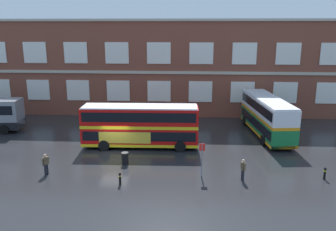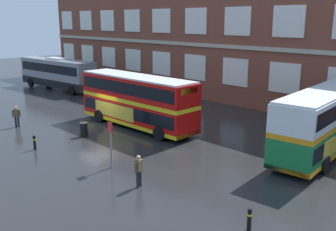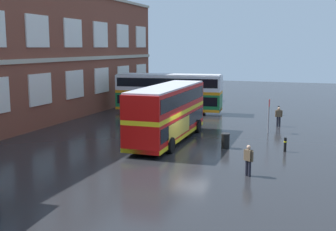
# 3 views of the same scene
# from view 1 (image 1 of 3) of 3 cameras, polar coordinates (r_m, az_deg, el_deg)

# --- Properties ---
(ground_plane) EXTENTS (120.00, 120.00, 0.00)m
(ground_plane) POSITION_cam_1_polar(r_m,az_deg,el_deg) (34.00, -8.16, -5.19)
(ground_plane) COLOR #232326
(brick_terminal_building) EXTENTS (57.71, 8.19, 12.25)m
(brick_terminal_building) POSITION_cam_1_polar(r_m,az_deg,el_deg) (48.47, -7.33, 7.99)
(brick_terminal_building) COLOR brown
(brick_terminal_building) RESTS_ON ground
(double_decker_near) EXTENTS (11.07, 3.09, 4.07)m
(double_decker_near) POSITION_cam_1_polar(r_m,az_deg,el_deg) (33.26, -4.58, -1.64)
(double_decker_near) COLOR red
(double_decker_near) RESTS_ON ground
(double_decker_middle) EXTENTS (3.78, 11.21, 4.07)m
(double_decker_middle) POSITION_cam_1_polar(r_m,az_deg,el_deg) (38.29, 15.92, -0.00)
(double_decker_middle) COLOR #197038
(double_decker_middle) RESTS_ON ground
(waiting_passenger) EXTENTS (0.33, 0.64, 1.70)m
(waiting_passenger) POSITION_cam_1_polar(r_m,az_deg,el_deg) (27.00, 12.23, -8.57)
(waiting_passenger) COLOR black
(waiting_passenger) RESTS_ON ground
(second_passenger) EXTENTS (0.41, 0.60, 1.70)m
(second_passenger) POSITION_cam_1_polar(r_m,az_deg,el_deg) (29.04, -19.47, -7.42)
(second_passenger) COLOR black
(second_passenger) RESTS_ON ground
(bus_stand_flag) EXTENTS (0.44, 0.10, 2.70)m
(bus_stand_flag) POSITION_cam_1_polar(r_m,az_deg,el_deg) (26.91, 5.59, -6.76)
(bus_stand_flag) COLOR slate
(bus_stand_flag) RESTS_ON ground
(station_litter_bin) EXTENTS (0.60, 0.60, 1.03)m
(station_litter_bin) POSITION_cam_1_polar(r_m,az_deg,el_deg) (29.76, -7.08, -6.98)
(station_litter_bin) COLOR black
(station_litter_bin) RESTS_ON ground
(safety_bollard_west) EXTENTS (0.19, 0.19, 0.95)m
(safety_bollard_west) POSITION_cam_1_polar(r_m,az_deg,el_deg) (26.17, -7.90, -10.18)
(safety_bollard_west) COLOR black
(safety_bollard_west) RESTS_ON ground
(safety_bollard_east) EXTENTS (0.19, 0.19, 0.95)m
(safety_bollard_east) POSITION_cam_1_polar(r_m,az_deg,el_deg) (29.31, 24.38, -8.64)
(safety_bollard_east) COLOR black
(safety_bollard_east) RESTS_ON ground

